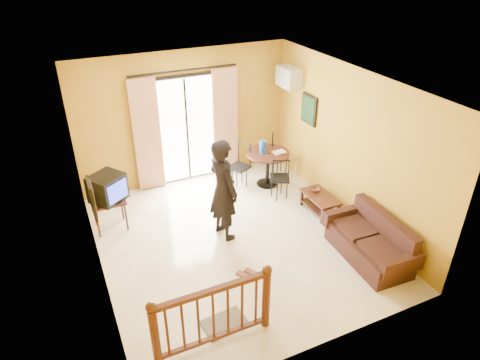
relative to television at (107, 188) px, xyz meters
name	(u,v)px	position (x,y,z in m)	size (l,w,h in m)	color
ground	(235,240)	(1.87, -1.29, -0.84)	(5.00, 5.00, 0.00)	beige
room_shell	(235,153)	(1.87, -1.29, 0.87)	(5.00, 5.00, 5.00)	white
balcony_door	(187,129)	(1.87, 1.15, 0.35)	(2.25, 0.14, 2.46)	black
tv_table	(108,204)	(-0.03, 0.00, -0.32)	(0.59, 0.49, 0.59)	black
television	(107,188)	(0.00, 0.00, 0.00)	(0.72, 0.71, 0.49)	black
picture_left	(92,199)	(-0.35, -1.49, 0.71)	(0.05, 0.42, 0.52)	black
dining_table	(268,159)	(3.30, 0.23, -0.24)	(0.91, 0.91, 0.76)	black
water_jug	(263,147)	(3.19, 0.27, 0.05)	(0.14, 0.14, 0.27)	blue
serving_tray	(279,152)	(3.50, 0.13, -0.07)	(0.28, 0.18, 0.02)	#EEE5CB
dining_chairs	(266,185)	(3.25, 0.19, -0.84)	(1.57, 1.41, 0.95)	black
air_conditioner	(289,77)	(3.96, 0.66, 1.31)	(0.31, 0.60, 0.40)	silver
botanical_print	(309,109)	(4.08, 0.01, 0.81)	(0.05, 0.50, 0.60)	black
coffee_table	(320,201)	(3.72, -1.15, -0.60)	(0.45, 0.81, 0.36)	black
bowl	(315,190)	(3.72, -0.95, -0.45)	(0.18, 0.18, 0.06)	brown
sofa	(371,243)	(3.72, -2.63, -0.55)	(0.81, 1.62, 0.76)	#321813
standing_person	(223,190)	(1.76, -1.04, 0.09)	(0.67, 0.44, 1.85)	black
stair_balustrade	(213,312)	(0.72, -3.19, -0.27)	(1.63, 0.13, 1.04)	#471E0F
doormat	(225,323)	(0.96, -2.94, -0.83)	(0.60, 0.40, 0.02)	#615A4D
sandals	(248,274)	(1.68, -2.19, -0.82)	(0.35, 0.27, 0.03)	brown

